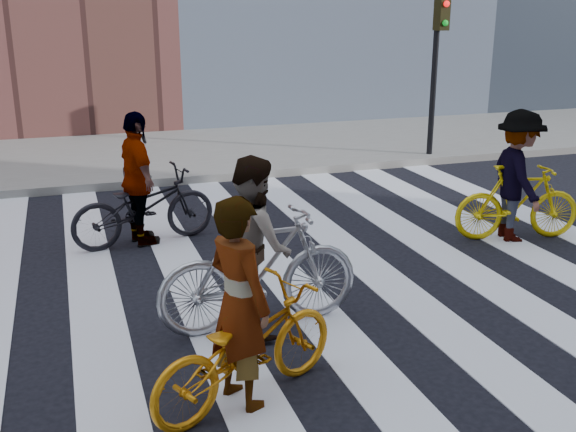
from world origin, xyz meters
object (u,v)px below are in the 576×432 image
bike_silver_mid (260,269)px  rider_rear (138,179)px  bike_dark_rear (144,207)px  rider_right (517,176)px  bike_yellow_left (246,347)px  rider_left (239,303)px  rider_mid (254,245)px  traffic_signal (438,51)px  bike_yellow_right (518,202)px

bike_silver_mid → rider_rear: 3.07m
bike_dark_rear → rider_right: 5.09m
bike_dark_rear → rider_right: rider_right is taller
bike_silver_mid → bike_dark_rear: bearing=13.1°
bike_yellow_left → rider_right: bearing=-83.2°
bike_yellow_left → bike_silver_mid: size_ratio=0.88×
bike_dark_rear → rider_left: size_ratio=1.13×
rider_mid → rider_right: 4.40m
traffic_signal → rider_right: size_ratio=1.84×
rider_mid → traffic_signal: bearing=-43.5°
bike_dark_rear → rider_rear: rider_rear is taller
rider_left → traffic_signal: bearing=-63.2°
bike_silver_mid → rider_rear: bearing=14.0°
bike_silver_mid → bike_yellow_right: (4.14, 1.49, -0.09)m
bike_yellow_right → rider_mid: size_ratio=1.00×
rider_left → rider_mid: 1.33m
traffic_signal → rider_right: 5.22m
bike_silver_mid → bike_yellow_right: size_ratio=1.17×
rider_mid → rider_right: bearing=-71.8°
bike_yellow_right → rider_rear: bearing=86.6°
bike_yellow_right → bike_dark_rear: size_ratio=0.89×
bike_silver_mid → rider_mid: size_ratio=1.17×
bike_yellow_left → bike_silver_mid: (0.48, 1.24, 0.14)m
bike_yellow_left → rider_right: size_ratio=1.01×
rider_mid → rider_right: (4.14, 1.49, 0.02)m
bike_silver_mid → rider_left: (-0.53, -1.24, 0.25)m
bike_yellow_left → rider_mid: (0.43, 1.24, 0.41)m
traffic_signal → rider_rear: traffic_signal is taller
bike_yellow_right → rider_rear: rider_rear is taller
bike_dark_rear → rider_mid: size_ratio=1.12×
traffic_signal → bike_yellow_left: 9.85m
traffic_signal → rider_mid: (-5.65, -6.29, -1.40)m
bike_silver_mid → rider_right: size_ratio=1.14×
rider_left → rider_rear: size_ratio=0.97×
bike_yellow_right → rider_left: rider_left is taller
traffic_signal → bike_silver_mid: 8.58m
bike_dark_rear → rider_right: size_ratio=1.09×
bike_yellow_left → rider_left: rider_left is taller
bike_dark_rear → rider_right: (4.86, -1.46, 0.38)m
traffic_signal → rider_rear: bearing=-152.5°
bike_yellow_right → rider_left: size_ratio=1.01×
bike_yellow_right → rider_right: rider_right is taller
rider_left → rider_right: bearing=-83.4°
rider_mid → rider_right: rider_right is taller
traffic_signal → bike_dark_rear: size_ratio=1.68×
traffic_signal → bike_silver_mid: size_ratio=1.61×
bike_dark_rear → rider_mid: 3.06m
traffic_signal → rider_right: bearing=-107.4°
bike_yellow_right → rider_rear: 5.19m
bike_yellow_right → rider_mid: rider_mid is taller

